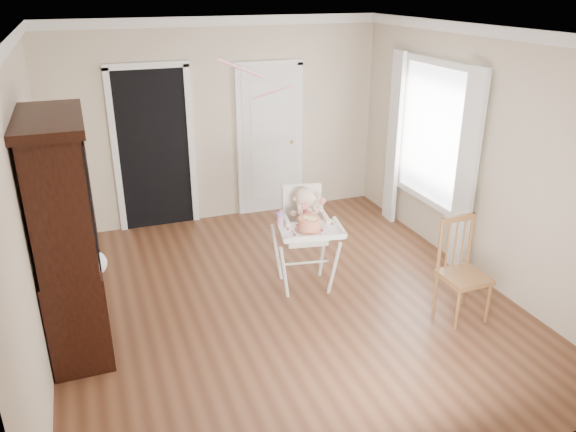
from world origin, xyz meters
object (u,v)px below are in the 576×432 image
object	(u,v)px
high_chair	(305,227)
china_cabinet	(68,236)
dining_chair	(462,273)
cake	(309,224)
sippy_cup	(280,219)

from	to	relation	value
high_chair	china_cabinet	xyz separation A→B (m)	(-2.31, -0.21, 0.36)
dining_chair	cake	bearing A→B (deg)	147.09
high_chair	sippy_cup	xyz separation A→B (m)	(-0.31, -0.07, 0.17)
sippy_cup	china_cabinet	distance (m)	2.01
china_cabinet	dining_chair	bearing A→B (deg)	-13.72
high_chair	china_cabinet	bearing A→B (deg)	-164.78
sippy_cup	dining_chair	world-z (taller)	dining_chair
high_chair	sippy_cup	distance (m)	0.36
high_chair	cake	size ratio (longest dim) A/B	3.89
sippy_cup	high_chair	bearing A→B (deg)	13.53
sippy_cup	dining_chair	size ratio (longest dim) A/B	0.18
cake	sippy_cup	bearing A→B (deg)	141.29
cake	china_cabinet	bearing A→B (deg)	178.63
high_chair	china_cabinet	size ratio (longest dim) A/B	0.54
cake	sippy_cup	xyz separation A→B (m)	(-0.24, 0.19, 0.01)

